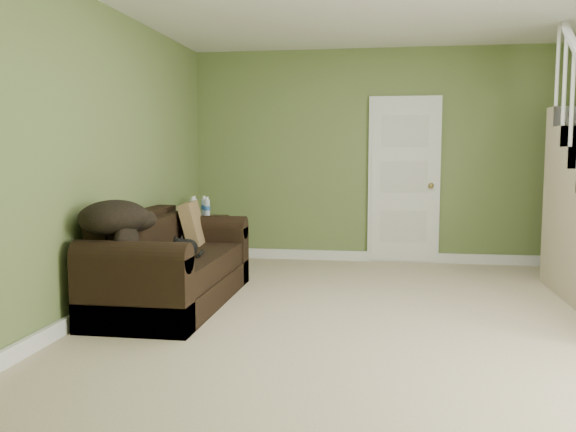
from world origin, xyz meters
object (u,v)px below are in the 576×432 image
(sofa, at_px, (170,269))
(side_table, at_px, (202,242))
(cat, at_px, (186,248))
(banana, at_px, (177,256))

(sofa, height_order, side_table, side_table)
(side_table, relative_size, cat, 1.87)
(sofa, xyz_separation_m, cat, (0.20, -0.13, 0.21))
(side_table, distance_m, cat, 1.76)
(cat, bearing_deg, banana, -118.70)
(sofa, height_order, banana, sofa)
(banana, bearing_deg, cat, 21.41)
(cat, bearing_deg, sofa, 152.95)
(side_table, height_order, cat, side_table)
(sofa, distance_m, cat, 0.32)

